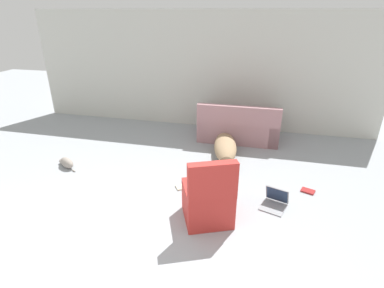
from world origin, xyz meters
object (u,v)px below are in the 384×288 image
couch (239,127)px  laptop_open (275,200)px  cat (67,163)px  book_cream (183,187)px  book_red (308,191)px  side_chair (208,200)px  dog (225,149)px

couch → laptop_open: (0.73, -2.29, -0.19)m
cat → couch: bearing=-115.2°
book_cream → book_red: bearing=9.7°
book_cream → laptop_open: bearing=-6.3°
side_chair → couch: bearing=-115.6°
laptop_open → book_cream: laptop_open is taller
dog → laptop_open: size_ratio=4.03×
couch → cat: size_ratio=3.49×
cat → side_chair: size_ratio=0.50×
book_red → book_cream: size_ratio=0.86×
book_red → side_chair: bearing=-143.3°
cat → book_cream: (2.15, -0.17, -0.07)m
couch → cat: couch is taller
laptop_open → book_red: 0.69m
book_cream → dog: bearing=68.6°
couch → book_cream: size_ratio=6.23×
couch → book_red: bearing=123.5°
book_red → couch: bearing=124.0°
couch → side_chair: 2.83m
couch → book_cream: bearing=72.9°
cat → book_cream: size_ratio=1.79×
couch → side_chair: size_ratio=1.75×
book_red → side_chair: 1.71m
couch → book_red: couch is taller
dog → side_chair: bearing=-8.7°
cat → book_red: bearing=-148.3°
side_chair → dog: bearing=-112.2°
cat → side_chair: 2.80m
book_cream → side_chair: 0.91m
cat → side_chair: side_chair is taller
book_red → book_cream: 1.89m
dog → laptop_open: dog is taller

